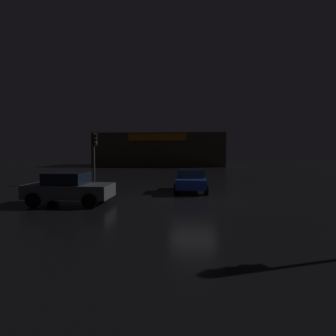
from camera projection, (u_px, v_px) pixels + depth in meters
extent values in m
plane|color=black|center=(194.00, 198.00, 15.42)|extent=(120.00, 120.00, 0.00)
cube|color=brown|center=(161.00, 150.00, 48.98)|extent=(21.65, 9.40, 5.52)
cube|color=orange|center=(157.00, 137.00, 44.03)|extent=(9.19, 0.24, 1.03)
cylinder|color=#595B60|center=(94.00, 158.00, 22.38)|extent=(0.12, 0.12, 4.02)
cube|color=black|center=(95.00, 139.00, 22.18)|extent=(0.40, 0.41, 0.98)
sphere|color=black|center=(96.00, 135.00, 22.05)|extent=(0.20, 0.20, 0.20)
sphere|color=black|center=(96.00, 139.00, 22.07)|extent=(0.20, 0.20, 0.20)
sphere|color=#19D13F|center=(96.00, 143.00, 22.08)|extent=(0.20, 0.20, 0.20)
cube|color=navy|center=(191.00, 182.00, 17.93)|extent=(1.83, 3.84, 0.60)
cube|color=black|center=(191.00, 173.00, 17.89)|extent=(1.64, 1.67, 0.51)
cylinder|color=black|center=(178.00, 184.00, 19.28)|extent=(0.22, 0.65, 0.65)
cylinder|color=black|center=(204.00, 184.00, 19.13)|extent=(0.22, 0.65, 0.65)
cylinder|color=black|center=(176.00, 189.00, 16.76)|extent=(0.22, 0.65, 0.65)
cylinder|color=black|center=(206.00, 189.00, 16.61)|extent=(0.22, 0.65, 0.65)
cube|color=slate|center=(70.00, 191.00, 13.72)|extent=(4.14, 1.92, 0.66)
cube|color=black|center=(67.00, 178.00, 13.70)|extent=(1.89, 1.69, 0.57)
cylinder|color=black|center=(103.00, 195.00, 14.53)|extent=(0.69, 0.23, 0.69)
cylinder|color=black|center=(89.00, 201.00, 12.69)|extent=(0.69, 0.23, 0.69)
cylinder|color=black|center=(53.00, 194.00, 14.80)|extent=(0.69, 0.23, 0.69)
cylinder|color=black|center=(33.00, 200.00, 12.96)|extent=(0.69, 0.23, 0.69)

